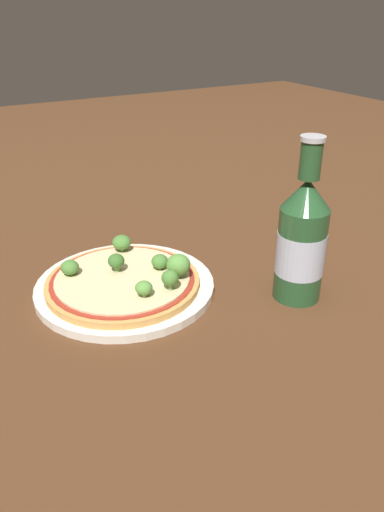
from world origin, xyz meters
TOP-DOWN VIEW (x-y plane):
  - ground_plane at (0.00, 0.00)m, footprint 3.00×3.00m
  - plate at (-0.01, -0.02)m, footprint 0.26×0.26m
  - pizza at (-0.01, -0.03)m, footprint 0.22×0.22m
  - broccoli_floret_0 at (0.05, -0.07)m, footprint 0.03×0.03m
  - broccoli_floret_1 at (-0.08, 0.01)m, footprint 0.03×0.03m
  - broccoli_floret_2 at (0.03, -0.09)m, footprint 0.02×0.02m
  - broccoli_floret_3 at (-0.01, -0.09)m, footprint 0.02×0.02m
  - broccoli_floret_4 at (-0.01, -0.01)m, footprint 0.02×0.02m
  - broccoli_floret_5 at (0.02, 0.05)m, footprint 0.03×0.03m
  - broccoli_floret_6 at (0.04, -0.03)m, footprint 0.02×0.02m
  - beer_bottle at (0.20, -0.16)m, footprint 0.07×0.07m

SIDE VIEW (x-z plane):
  - ground_plane at x=0.00m, z-range 0.00..0.00m
  - plate at x=-0.01m, z-range 0.00..0.01m
  - pizza at x=-0.01m, z-range 0.01..0.03m
  - broccoli_floret_1 at x=-0.08m, z-range 0.03..0.05m
  - broccoli_floret_6 at x=0.04m, z-range 0.03..0.05m
  - broccoli_floret_3 at x=-0.01m, z-range 0.03..0.05m
  - broccoli_floret_5 at x=0.02m, z-range 0.03..0.05m
  - broccoli_floret_4 at x=-0.01m, z-range 0.03..0.06m
  - broccoli_floret_2 at x=0.03m, z-range 0.03..0.06m
  - broccoli_floret_0 at x=0.05m, z-range 0.03..0.06m
  - beer_bottle at x=0.20m, z-range -0.03..0.20m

